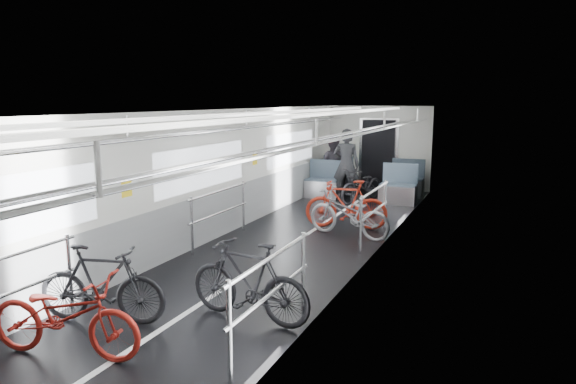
# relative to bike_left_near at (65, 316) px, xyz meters

# --- Properties ---
(car_shell) EXTENTS (3.02, 14.01, 2.41)m
(car_shell) POSITION_rel_bike_left_near_xyz_m (0.50, 5.90, 0.69)
(car_shell) COLOR black
(car_shell) RESTS_ON ground
(bike_left_near) EXTENTS (1.75, 0.89, 0.88)m
(bike_left_near) POSITION_rel_bike_left_near_xyz_m (0.00, 0.00, 0.00)
(bike_left_near) COLOR maroon
(bike_left_near) RESTS_ON floor
(bike_left_mid) EXTENTS (1.62, 0.83, 0.94)m
(bike_left_mid) POSITION_rel_bike_left_near_xyz_m (-0.25, 0.77, 0.03)
(bike_left_mid) COLOR black
(bike_left_mid) RESTS_ON floor
(bike_right_near) EXTENTS (1.66, 0.60, 0.98)m
(bike_right_near) POSITION_rel_bike_left_near_xyz_m (1.30, 1.51, 0.05)
(bike_right_near) COLOR black
(bike_right_near) RESTS_ON floor
(bike_right_mid) EXTENTS (1.80, 0.97, 0.90)m
(bike_right_mid) POSITION_rel_bike_left_near_xyz_m (1.28, 5.58, 0.01)
(bike_right_mid) COLOR #9B9B9F
(bike_right_mid) RESTS_ON floor
(bike_right_far) EXTENTS (1.72, 0.75, 1.00)m
(bike_right_far) POSITION_rel_bike_left_near_xyz_m (1.05, 6.18, 0.06)
(bike_right_far) COLOR #AF2615
(bike_right_far) RESTS_ON floor
(bike_aisle) EXTENTS (1.12, 1.77, 0.88)m
(bike_aisle) POSITION_rel_bike_left_near_xyz_m (0.64, 8.92, 0.00)
(bike_aisle) COLOR black
(bike_aisle) RESTS_ON floor
(person_standing) EXTENTS (0.73, 0.53, 1.86)m
(person_standing) POSITION_rel_bike_left_near_xyz_m (0.20, 8.92, 0.49)
(person_standing) COLOR black
(person_standing) RESTS_ON floor
(person_seated) EXTENTS (0.83, 0.67, 1.60)m
(person_seated) POSITION_rel_bike_left_near_xyz_m (-0.47, 9.83, 0.36)
(person_seated) COLOR #302C33
(person_seated) RESTS_ON floor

